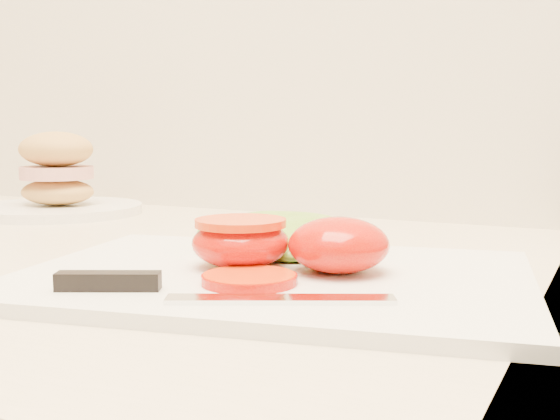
% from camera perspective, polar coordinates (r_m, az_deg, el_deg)
% --- Properties ---
extents(cutting_board, '(0.42, 0.33, 0.01)m').
position_cam_1_polar(cutting_board, '(0.52, -0.49, -5.55)').
color(cutting_board, silver).
rests_on(cutting_board, counter).
extents(tomato_half_dome, '(0.07, 0.07, 0.04)m').
position_cam_1_polar(tomato_half_dome, '(0.52, 4.80, -2.84)').
color(tomato_half_dome, red).
rests_on(tomato_half_dome, cutting_board).
extents(tomato_half_cut, '(0.07, 0.07, 0.04)m').
position_cam_1_polar(tomato_half_cut, '(0.54, -3.21, -2.50)').
color(tomato_half_cut, red).
rests_on(tomato_half_cut, cutting_board).
extents(tomato_slice_0, '(0.06, 0.06, 0.01)m').
position_cam_1_polar(tomato_slice_0, '(0.48, -2.51, -5.61)').
color(tomato_slice_0, '#D1460D').
rests_on(tomato_slice_0, cutting_board).
extents(lettuce_leaf_0, '(0.16, 0.12, 0.03)m').
position_cam_1_polar(lettuce_leaf_0, '(0.60, 0.10, -2.14)').
color(lettuce_leaf_0, '#7EC233').
rests_on(lettuce_leaf_0, cutting_board).
extents(knife, '(0.22, 0.08, 0.01)m').
position_cam_1_polar(knife, '(0.46, -8.69, -6.28)').
color(knife, silver).
rests_on(knife, cutting_board).
extents(sandwich_plate, '(0.22, 0.22, 0.11)m').
position_cam_1_polar(sandwich_plate, '(0.98, -17.64, 1.95)').
color(sandwich_plate, white).
rests_on(sandwich_plate, counter).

